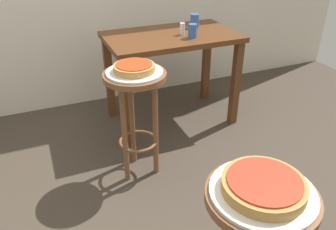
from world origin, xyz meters
TOP-DOWN VIEW (x-y plane):
  - ground_plane at (0.00, 0.00)m, footprint 6.00×6.00m
  - serving_plate_foreground at (0.38, -0.73)m, footprint 0.36×0.36m
  - pizza_foreground at (0.38, -0.73)m, footprint 0.28×0.28m
  - stool_middle at (0.30, 0.41)m, footprint 0.38×0.38m
  - serving_plate_middle at (0.30, 0.41)m, footprint 0.34×0.34m
  - pizza_middle at (0.30, 0.41)m, footprint 0.25×0.25m
  - dining_table at (0.78, 0.99)m, footprint 1.03×0.61m
  - cup_near_edge at (0.89, 0.85)m, footprint 0.06×0.06m
  - cup_far_edge at (1.03, 1.10)m, footprint 0.07×0.07m
  - condiment_shaker at (0.85, 0.95)m, footprint 0.04×0.04m

SIDE VIEW (x-z plane):
  - ground_plane at x=0.00m, z-range 0.00..0.00m
  - stool_middle at x=0.30m, z-range 0.17..0.91m
  - dining_table at x=0.78m, z-range 0.25..1.00m
  - serving_plate_foreground at x=0.38m, z-range 0.73..0.74m
  - serving_plate_middle at x=0.30m, z-range 0.73..0.74m
  - pizza_foreground at x=0.38m, z-range 0.74..0.79m
  - pizza_middle at x=0.30m, z-range 0.74..0.79m
  - condiment_shaker at x=0.85m, z-range 0.75..0.84m
  - cup_near_edge at x=0.89m, z-range 0.75..0.86m
  - cup_far_edge at x=1.03m, z-range 0.75..0.86m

